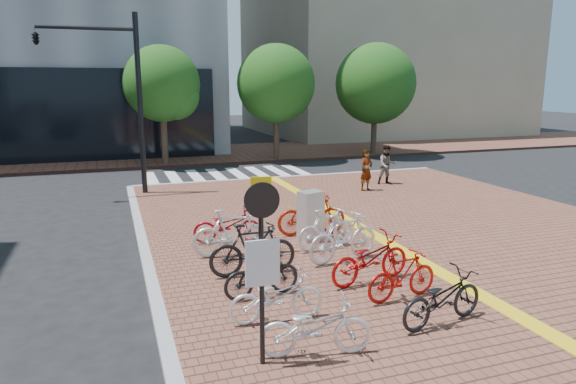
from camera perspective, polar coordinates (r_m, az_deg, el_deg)
name	(u,v)px	position (r m, az deg, el deg)	size (l,w,h in m)	color
ground	(350,285)	(11.17, 6.94, -10.17)	(120.00, 120.00, 0.00)	black
kerb_north	(293,178)	(22.96, 0.55, 1.62)	(14.00, 0.25, 0.15)	gray
far_sidewalk	(194,155)	(30.89, -10.41, 4.08)	(70.00, 8.00, 0.15)	brown
building_beige	(378,27)	(47.31, 9.99, 17.59)	(20.00, 18.00, 18.00)	gray
crosswalk	(228,175)	(24.18, -6.65, 1.90)	(7.50, 4.00, 0.01)	silver
street_trees	(295,85)	(28.41, 0.74, 11.75)	(16.20, 4.60, 6.35)	#38281E
bike_0	(315,327)	(7.97, 3.02, -14.77)	(0.60, 1.73, 0.91)	white
bike_1	(276,297)	(9.01, -1.29, -11.58)	(0.58, 1.67, 0.88)	white
bike_2	(262,274)	(9.96, -2.92, -9.08)	(0.44, 1.54, 0.93)	black
bike_3	(253,249)	(11.06, -3.93, -6.34)	(0.54, 1.91, 1.15)	black
bike_4	(232,233)	(12.29, -6.21, -4.50)	(0.54, 1.91, 1.15)	white
bike_5	(227,226)	(13.34, -6.78, -3.73)	(0.60, 1.73, 0.91)	#9F0B18
bike_6	(442,298)	(9.28, 16.77, -11.20)	(0.62, 1.78, 0.93)	black
bike_7	(402,276)	(10.08, 12.58, -9.05)	(0.45, 1.58, 0.95)	#B0130C
bike_8	(370,259)	(10.78, 9.11, -7.32)	(0.67, 1.93, 1.01)	#B60D0D
bike_9	(344,237)	(11.92, 6.19, -5.02)	(0.54, 1.91, 1.15)	silver
bike_10	(327,229)	(12.80, 4.36, -4.07)	(0.48, 1.71, 1.03)	silver
bike_11	(312,214)	(13.91, 2.65, -2.50)	(0.54, 1.90, 1.14)	#A9200C
pedestrian_a	(366,170)	(19.92, 8.70, 2.42)	(0.58, 0.38, 1.58)	gray
pedestrian_b	(387,165)	(21.36, 10.95, 2.99)	(0.77, 0.60, 1.59)	#4C5561
utility_box	(311,216)	(13.44, 2.54, -2.65)	(0.60, 0.44, 1.31)	silver
yellow_sign	(261,200)	(12.28, -3.06, -0.94)	(0.51, 0.14, 1.88)	#B7B7BC
notice_sign	(262,253)	(7.23, -2.90, -6.74)	(0.51, 0.11, 2.73)	black
traffic_light_pole	(94,70)	(19.77, -20.79, 12.53)	(3.50, 1.35, 6.53)	black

